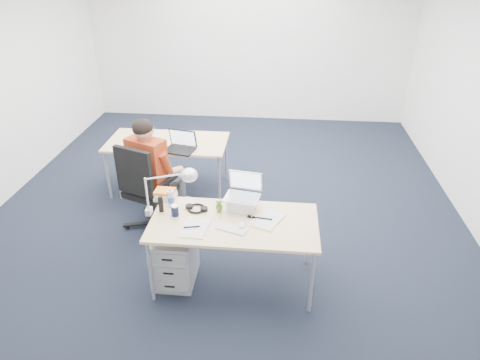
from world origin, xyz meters
name	(u,v)px	position (x,y,z in m)	size (l,w,h in m)	color
floor	(226,211)	(0.00, 0.00, 0.00)	(7.00, 7.00, 0.00)	black
room	(224,81)	(0.00, 0.00, 1.71)	(6.02, 7.02, 2.80)	white
desk_near	(234,225)	(0.25, -1.30, 0.68)	(1.60, 0.80, 0.73)	#DEB680
desk_far	(167,144)	(-0.86, 0.52, 0.68)	(1.60, 0.80, 0.73)	#DEB680
office_chair	(150,205)	(-0.85, -0.46, 0.32)	(0.93, 0.93, 1.14)	black
seated_person	(157,171)	(-0.78, -0.28, 0.69)	(0.64, 0.84, 1.38)	#A43417
drawer_pedestal_near	(175,257)	(-0.35, -1.32, 0.28)	(0.40, 0.50, 0.55)	#ABADB1
drawer_pedestal_far	(138,173)	(-1.28, 0.42, 0.28)	(0.40, 0.50, 0.55)	#ABADB1
silver_laptop	(242,193)	(0.31, -1.07, 0.91)	(0.34, 0.27, 0.36)	silver
wireless_keyboard	(232,229)	(0.24, -1.42, 0.74)	(0.29, 0.12, 0.01)	white
computer_mouse	(242,225)	(0.33, -1.38, 0.75)	(0.06, 0.10, 0.04)	white
headphones	(197,208)	(-0.14, -1.12, 0.75)	(0.23, 0.18, 0.04)	black
can_koozie	(175,210)	(-0.33, -1.25, 0.79)	(0.07, 0.07, 0.12)	#121A38
water_bottle	(171,197)	(-0.41, -1.09, 0.83)	(0.06, 0.06, 0.20)	silver
bear_figurine	(219,206)	(0.09, -1.14, 0.80)	(0.07, 0.05, 0.13)	#3C741F
book_stack	(165,194)	(-0.50, -0.95, 0.78)	(0.22, 0.16, 0.10)	silver
cordless_phone	(161,204)	(-0.48, -1.19, 0.81)	(0.05, 0.03, 0.17)	black
papers_left	(194,228)	(-0.11, -1.45, 0.74)	(0.23, 0.32, 0.01)	#FFDF93
papers_right	(266,220)	(0.56, -1.24, 0.74)	(0.24, 0.34, 0.01)	#FFDF93
sunglasses	(252,218)	(0.41, -1.23, 0.74)	(0.09, 0.04, 0.02)	black
desk_lamp	(163,191)	(-0.43, -1.25, 1.00)	(0.48, 0.17, 0.54)	silver
dark_laptop	(179,142)	(-0.62, 0.22, 0.86)	(0.37, 0.36, 0.27)	black
far_cup	(189,138)	(-0.56, 0.52, 0.78)	(0.07, 0.07, 0.11)	white
far_papers	(146,141)	(-1.13, 0.49, 0.73)	(0.24, 0.34, 0.01)	white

